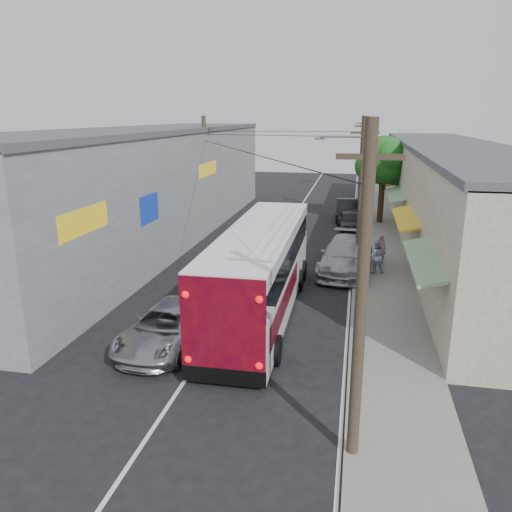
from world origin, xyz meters
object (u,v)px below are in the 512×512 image
(parked_suv, at_px, (346,256))
(pedestrian_near, at_px, (381,248))
(parked_car_far, at_px, (347,210))
(parked_car_mid, at_px, (350,221))
(pedestrian_far, at_px, (376,256))
(jeepney, at_px, (168,327))
(coach_bus, at_px, (261,269))

(parked_suv, height_order, pedestrian_near, parked_suv)
(parked_car_far, distance_m, pedestrian_near, 12.47)
(parked_car_mid, distance_m, pedestrian_far, 10.56)
(jeepney, bearing_deg, parked_car_far, 81.43)
(parked_car_mid, height_order, parked_car_far, parked_car_far)
(parked_suv, xyz_separation_m, pedestrian_near, (1.82, 1.67, 0.06))
(jeepney, relative_size, pedestrian_near, 3.14)
(jeepney, height_order, pedestrian_near, pedestrian_near)
(parked_car_mid, bearing_deg, pedestrian_near, -85.49)
(pedestrian_near, bearing_deg, parked_car_far, -74.06)
(parked_suv, bearing_deg, coach_bus, -112.72)
(parked_car_mid, bearing_deg, coach_bus, -108.90)
(jeepney, height_order, parked_suv, parked_suv)
(parked_car_far, relative_size, pedestrian_far, 2.70)
(coach_bus, distance_m, jeepney, 4.80)
(jeepney, distance_m, parked_car_mid, 21.28)
(jeepney, height_order, pedestrian_far, pedestrian_far)
(parked_car_far, bearing_deg, pedestrian_far, -83.49)
(parked_car_far, bearing_deg, coach_bus, -99.26)
(coach_bus, bearing_deg, pedestrian_near, 56.78)
(parked_car_mid, relative_size, parked_car_far, 0.83)
(parked_car_far, bearing_deg, pedestrian_near, -81.01)
(pedestrian_far, bearing_deg, parked_car_far, -96.77)
(parked_suv, xyz_separation_m, parked_car_far, (-0.29, 13.96, -0.09))
(parked_car_mid, bearing_deg, jeepney, -113.93)
(parked_suv, relative_size, pedestrian_near, 3.70)
(parked_suv, bearing_deg, parked_car_far, 95.97)
(pedestrian_near, xyz_separation_m, pedestrian_far, (-0.30, -1.92, 0.07))
(pedestrian_far, bearing_deg, parked_car_mid, -95.74)
(jeepney, distance_m, parked_suv, 11.84)
(parked_car_far, bearing_deg, jeepney, -104.06)
(jeepney, distance_m, pedestrian_near, 14.23)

